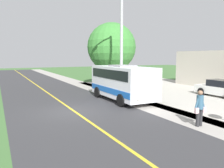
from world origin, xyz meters
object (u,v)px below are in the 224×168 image
at_px(street_light_pole, 120,39).
at_px(tree_curbside, 112,47).
at_px(shuttle_bus_front, 122,81).
at_px(parked_car_near, 222,89).
at_px(pedestrian_with_bags, 200,107).

distance_m(street_light_pole, tree_curbside, 6.94).
height_order(shuttle_bus_front, parked_car_near, shuttle_bus_front).
xyz_separation_m(shuttle_bus_front, tree_curbside, (-2.83, -7.38, 2.98)).
relative_size(shuttle_bus_front, street_light_pole, 0.75).
xyz_separation_m(shuttle_bus_front, pedestrian_with_bags, (-0.05, 7.63, -0.57)).
height_order(pedestrian_with_bags, street_light_pole, street_light_pole).
bearing_deg(parked_car_near, shuttle_bus_front, -16.18).
distance_m(shuttle_bus_front, pedestrian_with_bags, 7.66).
bearing_deg(pedestrian_with_bags, parked_car_near, -149.03).
bearing_deg(tree_curbside, pedestrian_with_bags, 79.49).
bearing_deg(pedestrian_with_bags, street_light_pole, -91.83).
relative_size(street_light_pole, parked_car_near, 2.02).
bearing_deg(tree_curbside, parked_car_near, 120.31).
relative_size(shuttle_bus_front, pedestrian_with_bags, 3.67).
xyz_separation_m(parked_car_near, tree_curbside, (5.78, -9.88, 3.84)).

